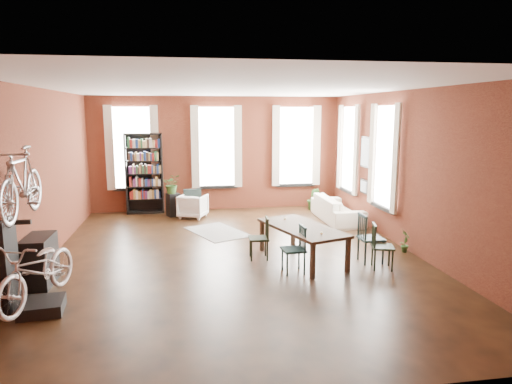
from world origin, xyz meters
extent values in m
plane|color=black|center=(0.00, 0.00, 0.00)|extent=(9.00, 9.00, 0.00)
cube|color=silver|center=(0.00, 0.00, 3.20)|extent=(7.00, 9.00, 0.04)
cube|color=#4D1D13|center=(0.00, 4.50, 1.60)|extent=(7.00, 0.04, 3.20)
cube|color=#4D1D13|center=(0.00, -4.50, 1.60)|extent=(7.00, 0.04, 3.20)
cube|color=#4D1D13|center=(-3.50, 0.00, 1.60)|extent=(0.04, 9.00, 3.20)
cube|color=#4D1D13|center=(3.50, 0.00, 1.60)|extent=(0.04, 9.00, 3.20)
cube|color=white|center=(-2.30, 4.47, 1.80)|extent=(1.00, 0.04, 2.20)
cube|color=#BDAE98|center=(-2.30, 4.40, 1.80)|extent=(1.40, 0.06, 2.30)
cube|color=white|center=(0.00, 4.47, 1.80)|extent=(1.00, 0.04, 2.20)
cube|color=#BDAE98|center=(0.00, 4.40, 1.80)|extent=(1.40, 0.06, 2.30)
cube|color=white|center=(2.30, 4.47, 1.80)|extent=(1.00, 0.04, 2.20)
cube|color=#BDAE98|center=(2.30, 4.40, 1.80)|extent=(1.40, 0.06, 2.30)
cube|color=white|center=(3.47, 1.00, 1.80)|extent=(0.04, 1.00, 2.20)
cube|color=#BDAE98|center=(3.40, 1.00, 1.80)|extent=(0.06, 1.40, 2.30)
cube|color=white|center=(3.47, 3.20, 1.80)|extent=(0.04, 1.00, 2.20)
cube|color=#BDAE98|center=(3.40, 3.20, 1.80)|extent=(0.06, 1.40, 2.30)
cube|color=black|center=(3.46, 2.10, 1.80)|extent=(0.04, 0.55, 0.75)
cube|color=black|center=(3.46, 2.10, 0.95)|extent=(0.04, 0.45, 0.35)
cube|color=#433528|center=(1.21, -0.41, 0.33)|extent=(1.44, 2.11, 0.66)
cube|color=#1C3C3E|center=(0.90, -1.01, 0.41)|extent=(0.40, 0.40, 0.82)
cube|color=black|center=(0.43, -0.16, 0.40)|extent=(0.39, 0.39, 0.80)
cube|color=black|center=(2.51, -1.07, 0.40)|extent=(0.46, 0.46, 0.81)
cube|color=#183235|center=(2.45, -0.69, 0.46)|extent=(0.42, 0.42, 0.91)
cube|color=black|center=(-2.00, 4.30, 1.10)|extent=(1.00, 0.32, 2.20)
imported|color=white|center=(-0.72, 3.52, 0.34)|extent=(0.85, 0.83, 0.68)
imported|color=beige|center=(2.95, 2.60, 0.41)|extent=(0.61, 2.08, 0.81)
cube|color=black|center=(-0.20, 1.91, 0.01)|extent=(1.55, 1.85, 0.01)
cube|color=black|center=(-2.95, -2.02, 0.08)|extent=(0.63, 0.63, 0.17)
cube|color=black|center=(-3.40, -1.80, 0.65)|extent=(0.16, 0.60, 1.30)
cube|color=black|center=(-3.28, -0.90, 0.40)|extent=(0.40, 0.80, 0.80)
cube|color=black|center=(-1.23, 3.79, 0.31)|extent=(0.40, 0.40, 0.62)
imported|color=#264F1F|center=(2.70, 3.93, 0.14)|extent=(0.54, 0.72, 0.29)
imported|color=#315C24|center=(3.37, -0.24, 0.09)|extent=(0.53, 0.48, 0.17)
imported|color=beige|center=(-2.96, -2.03, 1.04)|extent=(0.83, 1.05, 1.74)
imported|color=#A5A8AD|center=(-3.15, -1.80, 2.13)|extent=(0.47, 1.00, 1.66)
imported|color=#2A4F1F|center=(-1.25, 3.78, 0.82)|extent=(0.48, 0.53, 0.40)
camera|label=1|loc=(-0.96, -8.41, 2.76)|focal=32.00mm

